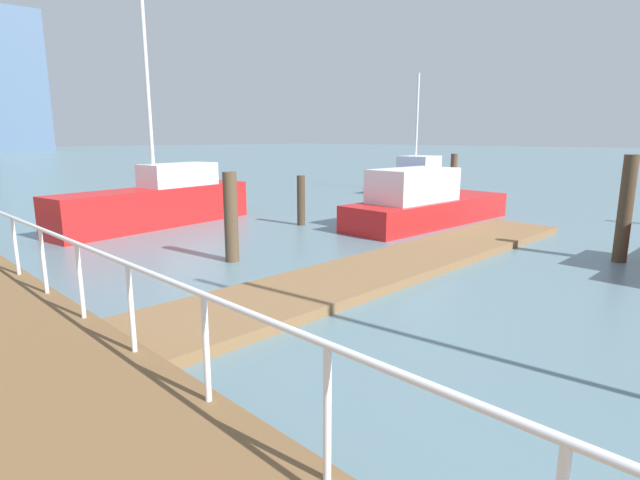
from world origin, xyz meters
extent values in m
plane|color=slate|center=(0.00, 20.00, 0.00)|extent=(300.00, 300.00, 0.00)
cube|color=olive|center=(3.28, 10.83, 0.09)|extent=(13.56, 2.00, 0.18)
cylinder|color=white|center=(-3.15, 6.77, 0.93)|extent=(0.06, 0.06, 1.05)
cylinder|color=white|center=(-3.15, 8.33, 0.93)|extent=(0.06, 0.06, 1.05)
cylinder|color=white|center=(-3.15, 9.89, 0.93)|extent=(0.06, 0.06, 1.05)
cylinder|color=white|center=(-3.15, 11.45, 0.93)|extent=(0.06, 0.06, 1.05)
cylinder|color=white|center=(-3.15, 13.01, 0.93)|extent=(0.06, 0.06, 1.05)
cylinder|color=white|center=(-3.15, 14.57, 0.93)|extent=(0.06, 0.06, 1.05)
cylinder|color=white|center=(-3.15, 9.89, 1.45)|extent=(0.06, 31.20, 0.06)
cylinder|color=brown|center=(1.07, 13.92, 1.04)|extent=(0.32, 0.32, 2.08)
cylinder|color=#473826|center=(7.40, 7.50, 1.23)|extent=(0.31, 0.31, 2.47)
cylinder|color=#473826|center=(5.53, 16.34, 0.81)|extent=(0.26, 0.26, 1.63)
cylinder|color=brown|center=(13.33, 15.30, 1.08)|extent=(0.29, 0.29, 2.17)
cube|color=red|center=(2.08, 19.56, 0.62)|extent=(6.97, 2.48, 1.24)
cube|color=white|center=(3.04, 19.70, 1.61)|extent=(2.66, 1.53, 0.74)
cylinder|color=silver|center=(2.08, 19.56, 4.38)|extent=(0.12, 0.12, 6.29)
cube|color=navy|center=(17.04, 19.73, 0.44)|extent=(6.08, 2.96, 0.87)
cube|color=white|center=(17.50, 19.80, 1.36)|extent=(2.32, 1.99, 0.97)
cylinder|color=silver|center=(17.04, 19.73, 3.48)|extent=(0.12, 0.12, 5.21)
cube|color=red|center=(8.78, 13.51, 0.41)|extent=(6.99, 2.14, 0.83)
cube|color=white|center=(7.80, 13.54, 1.35)|extent=(3.07, 1.63, 1.04)
cube|color=slate|center=(24.39, 121.53, 13.63)|extent=(11.51, 11.14, 27.26)
camera|label=1|loc=(-5.44, 4.57, 2.85)|focal=27.75mm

